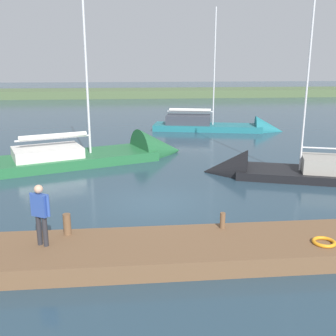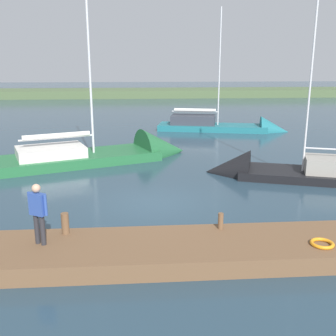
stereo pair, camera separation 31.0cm
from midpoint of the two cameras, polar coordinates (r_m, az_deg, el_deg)
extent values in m
plane|color=#263D4C|center=(16.03, -2.56, -5.12)|extent=(200.00, 200.00, 0.00)
cube|color=#4C603D|center=(66.05, -4.96, 10.12)|extent=(180.00, 8.00, 2.40)
cube|color=brown|center=(11.63, -1.31, -11.82)|extent=(18.78, 2.46, 0.53)
cylinder|color=brown|center=(12.45, 7.10, -7.46)|extent=(0.16, 0.16, 0.50)
cylinder|color=brown|center=(12.32, -14.95, -7.78)|extent=(0.23, 0.23, 0.64)
torus|color=orange|center=(12.20, 20.73, -9.88)|extent=(0.66, 0.66, 0.10)
cube|color=black|center=(20.62, 20.87, -1.40)|extent=(8.55, 4.87, 0.70)
cone|color=black|center=(20.44, 7.73, -0.66)|extent=(2.83, 2.98, 2.42)
cylinder|color=silver|center=(19.74, 19.08, 13.82)|extent=(0.09, 0.09, 9.97)
cube|color=#236638|center=(22.83, -13.59, 0.90)|extent=(9.48, 6.08, 0.81)
cone|color=#236638|center=(24.49, -1.56, 2.26)|extent=(3.66, 3.83, 3.05)
cube|color=silver|center=(22.42, -17.24, 2.17)|extent=(4.10, 3.43, 0.55)
cylinder|color=silver|center=(22.41, -12.04, 14.11)|extent=(0.13, 0.13, 9.53)
cylinder|color=silver|center=(22.34, -16.44, 4.10)|extent=(3.74, 1.52, 0.10)
cylinder|color=silver|center=(22.32, -16.47, 4.40)|extent=(3.43, 1.53, 0.27)
cube|color=#1E6B75|center=(33.40, 5.36, 5.44)|extent=(9.14, 4.34, 0.93)
cone|color=#1E6B75|center=(33.63, 13.98, 5.12)|extent=(2.70, 2.89, 2.46)
cube|color=#333842|center=(33.36, 2.66, 6.93)|extent=(3.95, 2.75, 0.74)
cylinder|color=silver|center=(32.94, 6.38, 14.06)|extent=(0.11, 0.11, 9.12)
cylinder|color=silver|center=(33.26, 2.90, 8.08)|extent=(3.73, 0.92, 0.09)
cylinder|color=silver|center=(33.25, 2.91, 8.29)|extent=(3.39, 1.00, 0.26)
cylinder|color=#28282D|center=(11.71, -17.90, -8.61)|extent=(0.14, 0.14, 0.88)
cylinder|color=#28282D|center=(11.84, -18.68, -8.39)|extent=(0.14, 0.14, 0.88)
cube|color=#2D4C9E|center=(11.51, -18.60, -5.06)|extent=(0.52, 0.43, 0.62)
sphere|color=tan|center=(11.36, -18.79, -2.88)|extent=(0.24, 0.24, 0.24)
cylinder|color=#2D4C9E|center=(11.31, -17.54, -5.23)|extent=(0.09, 0.09, 0.59)
cylinder|color=#2D4C9E|center=(11.69, -19.64, -4.75)|extent=(0.09, 0.09, 0.59)
camera|label=1|loc=(0.16, -90.60, -0.16)|focal=42.61mm
camera|label=2|loc=(0.16, 89.40, 0.16)|focal=42.61mm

